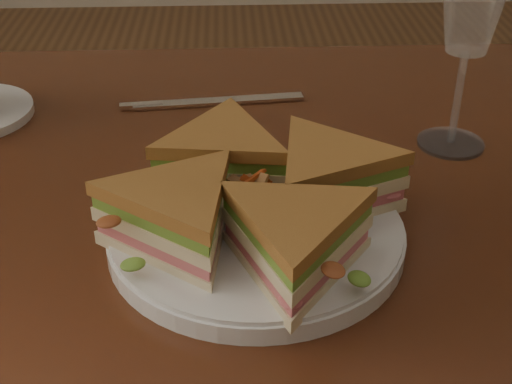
{
  "coord_description": "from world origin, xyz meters",
  "views": [
    {
      "loc": [
        -0.05,
        -0.55,
        1.11
      ],
      "look_at": [
        -0.02,
        -0.06,
        0.8
      ],
      "focal_mm": 50.0,
      "sensor_mm": 36.0,
      "label": 1
    }
  ],
  "objects_px": {
    "wine_glass": "(474,2)",
    "spoon": "(215,195)",
    "table": "(277,287)",
    "plate": "(256,234)",
    "knife": "(206,103)",
    "sandwich_wedges": "(256,197)"
  },
  "relations": [
    {
      "from": "wine_glass",
      "to": "spoon",
      "type": "bearing_deg",
      "value": -158.82
    },
    {
      "from": "knife",
      "to": "plate",
      "type": "bearing_deg",
      "value": -86.43
    },
    {
      "from": "plate",
      "to": "wine_glass",
      "type": "bearing_deg",
      "value": 37.78
    },
    {
      "from": "plate",
      "to": "knife",
      "type": "relative_size",
      "value": 1.15
    },
    {
      "from": "spoon",
      "to": "knife",
      "type": "relative_size",
      "value": 0.81
    },
    {
      "from": "table",
      "to": "plate",
      "type": "distance_m",
      "value": 0.12
    },
    {
      "from": "sandwich_wedges",
      "to": "knife",
      "type": "height_order",
      "value": "sandwich_wedges"
    },
    {
      "from": "spoon",
      "to": "wine_glass",
      "type": "distance_m",
      "value": 0.3
    },
    {
      "from": "plate",
      "to": "spoon",
      "type": "distance_m",
      "value": 0.08
    },
    {
      "from": "spoon",
      "to": "sandwich_wedges",
      "type": "bearing_deg",
      "value": -84.14
    },
    {
      "from": "spoon",
      "to": "knife",
      "type": "xyz_separation_m",
      "value": [
        -0.01,
        0.21,
        -0.0
      ]
    },
    {
      "from": "knife",
      "to": "wine_glass",
      "type": "bearing_deg",
      "value": -29.27
    },
    {
      "from": "plate",
      "to": "sandwich_wedges",
      "type": "relative_size",
      "value": 0.82
    },
    {
      "from": "table",
      "to": "knife",
      "type": "bearing_deg",
      "value": 107.76
    },
    {
      "from": "knife",
      "to": "sandwich_wedges",
      "type": "bearing_deg",
      "value": -86.43
    },
    {
      "from": "spoon",
      "to": "plate",
      "type": "bearing_deg",
      "value": -84.14
    },
    {
      "from": "plate",
      "to": "knife",
      "type": "height_order",
      "value": "plate"
    },
    {
      "from": "table",
      "to": "sandwich_wedges",
      "type": "height_order",
      "value": "sandwich_wedges"
    },
    {
      "from": "plate",
      "to": "sandwich_wedges",
      "type": "xyz_separation_m",
      "value": [
        -0.0,
        -0.0,
        0.04
      ]
    },
    {
      "from": "knife",
      "to": "wine_glass",
      "type": "height_order",
      "value": "wine_glass"
    },
    {
      "from": "sandwich_wedges",
      "to": "wine_glass",
      "type": "distance_m",
      "value": 0.29
    },
    {
      "from": "wine_glass",
      "to": "knife",
      "type": "bearing_deg",
      "value": 156.63
    }
  ]
}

